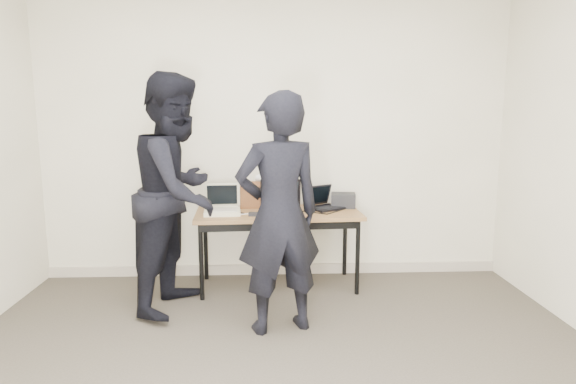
{
  "coord_description": "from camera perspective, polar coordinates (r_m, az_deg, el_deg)",
  "views": [
    {
      "loc": [
        -0.08,
        -2.44,
        1.64
      ],
      "look_at": [
        0.1,
        1.6,
        0.95
      ],
      "focal_mm": 30.0,
      "sensor_mm": 36.0,
      "label": 1
    }
  ],
  "objects": [
    {
      "name": "leather_satchel",
      "position": [
        4.61,
        -3.48,
        -0.25
      ],
      "size": [
        0.37,
        0.2,
        0.25
      ],
      "rotation": [
        0.0,
        0.0,
        0.05
      ],
      "color": "brown",
      "rests_on": "desk"
    },
    {
      "name": "power_brick",
      "position": [
        4.25,
        -4.08,
        -2.64
      ],
      "size": [
        0.09,
        0.07,
        0.03
      ],
      "primitive_type": "cube",
      "rotation": [
        0.0,
        0.0,
        -0.17
      ],
      "color": "black",
      "rests_on": "desk"
    },
    {
      "name": "baseboard",
      "position": [
        4.94,
        -1.51,
        -9.12
      ],
      "size": [
        4.5,
        0.03,
        0.1
      ],
      "primitive_type": "cube",
      "color": "#B0A392",
      "rests_on": "ground"
    },
    {
      "name": "person_observer",
      "position": [
        4.05,
        -12.88,
        -0.1
      ],
      "size": [
        0.97,
        1.11,
        1.94
      ],
      "primitive_type": "imported",
      "rotation": [
        0.0,
        0.0,
        1.28
      ],
      "color": "black",
      "rests_on": "ground"
    },
    {
      "name": "laptop_right",
      "position": [
        4.57,
        4.21,
        -1.35
      ],
      "size": [
        0.4,
        0.39,
        0.21
      ],
      "rotation": [
        0.0,
        0.0,
        0.57
      ],
      "color": "black",
      "rests_on": "desk"
    },
    {
      "name": "equipment_box",
      "position": [
        4.65,
        6.55,
        -0.98
      ],
      "size": [
        0.25,
        0.22,
        0.13
      ],
      "primitive_type": "cube",
      "rotation": [
        0.0,
        0.0,
        -0.14
      ],
      "color": "black",
      "rests_on": "desk"
    },
    {
      "name": "tissue",
      "position": [
        4.59,
        -3.13,
        1.69
      ],
      "size": [
        0.14,
        0.11,
        0.08
      ],
      "primitive_type": "ellipsoid",
      "rotation": [
        0.0,
        0.0,
        -0.04
      ],
      "color": "white",
      "rests_on": "leather_satchel"
    },
    {
      "name": "cables",
      "position": [
        4.39,
        -0.83,
        -2.38
      ],
      "size": [
        1.15,
        0.32,
        0.01
      ],
      "rotation": [
        0.0,
        0.0,
        -0.12
      ],
      "color": "black",
      "rests_on": "desk"
    },
    {
      "name": "laptop_beige",
      "position": [
        4.39,
        -7.8,
        -1.82
      ],
      "size": [
        0.34,
        0.33,
        0.26
      ],
      "rotation": [
        0.0,
        0.0,
        0.07
      ],
      "color": "beige",
      "rests_on": "desk"
    },
    {
      "name": "room",
      "position": [
        2.46,
        -0.62,
        2.92
      ],
      "size": [
        4.6,
        4.6,
        2.8
      ],
      "color": "#433C33",
      "rests_on": "ground"
    },
    {
      "name": "laptop_center",
      "position": [
        4.41,
        -0.85,
        -1.52
      ],
      "size": [
        0.38,
        0.36,
        0.29
      ],
      "rotation": [
        0.0,
        0.0,
        -0.0
      ],
      "color": "black",
      "rests_on": "desk"
    },
    {
      "name": "person_typist",
      "position": [
        3.52,
        -1.09,
        -2.66
      ],
      "size": [
        0.75,
        0.6,
        1.78
      ],
      "primitive_type": "imported",
      "rotation": [
        0.0,
        0.0,
        3.45
      ],
      "color": "black",
      "rests_on": "ground"
    },
    {
      "name": "desk",
      "position": [
        4.43,
        -1.16,
        -3.11
      ],
      "size": [
        1.53,
        0.73,
        0.72
      ],
      "rotation": [
        0.0,
        0.0,
        0.05
      ],
      "color": "brown",
      "rests_on": "ground"
    }
  ]
}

